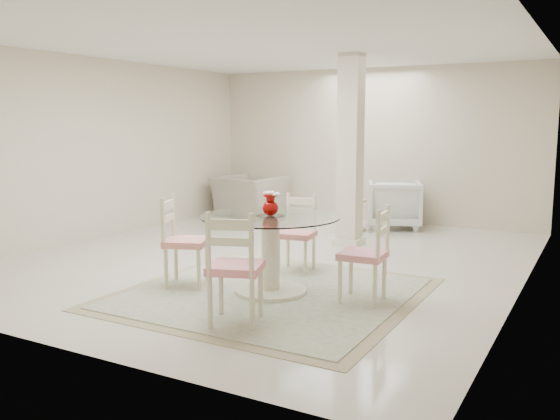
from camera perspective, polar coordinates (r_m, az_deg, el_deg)
The scene contains 13 objects.
ground at distance 7.72m, azimuth -0.52°, elevation -4.70°, with size 7.00×7.00×0.00m, color silver.
room_shell at distance 7.52m, azimuth -0.54°, elevation 9.21°, with size 6.02×7.02×2.71m.
column at distance 8.48m, azimuth 6.79°, elevation 5.65°, with size 0.30×0.30×2.70m, color beige.
area_rug at distance 6.18m, azimuth -0.91°, elevation -7.99°, with size 2.89×2.89×0.02m.
dining_table at distance 6.07m, azimuth -0.92°, elevation -4.29°, with size 1.42×1.42×0.82m.
red_vase at distance 5.98m, azimuth -0.91°, elevation 0.57°, with size 0.19×0.16×0.25m.
dining_chair_east at distance 5.80m, azimuth 8.65°, elevation -3.59°, with size 0.45×0.45×1.06m.
dining_chair_north at distance 7.00m, azimuth 1.76°, elevation -1.65°, with size 0.46×0.46×1.00m.
dining_chair_west at distance 6.42m, azimuth -9.61°, elevation -2.33°, with size 0.56×0.56×1.08m.
dining_chair_south at distance 5.10m, azimuth -4.49°, elevation -4.80°, with size 0.57×0.57×1.12m.
recliner_taupe at distance 11.09m, azimuth -3.06°, elevation 1.31°, with size 1.16×1.02×0.76m, color #A19985.
armchair_white at distance 10.07m, azimuth 10.93°, elevation 0.55°, with size 0.85×0.87×0.80m, color silver.
side_table at distance 9.73m, azimuth 6.88°, elevation -0.58°, with size 0.50×0.50×0.52m.
Camera 1 is at (3.70, -6.54, 1.76)m, focal length 38.00 mm.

